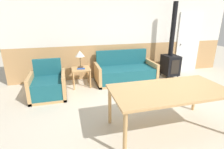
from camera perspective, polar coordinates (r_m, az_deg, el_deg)
The scene contains 10 objects.
ground_plane at distance 3.81m, azimuth 17.73°, elevation -12.58°, with size 16.00×16.00×0.00m, color beige.
wall_back at distance 5.68m, azimuth 4.69°, elevation 12.89°, with size 7.20×0.06×2.70m.
couch at distance 5.32m, azimuth 4.29°, elevation 0.58°, with size 1.79×0.87×0.91m.
armchair at distance 4.58m, azimuth -20.10°, elevation -3.65°, with size 0.84×0.85×0.88m.
side_table at distance 4.96m, azimuth -10.08°, elevation 1.03°, with size 0.51×0.51×0.54m.
table_lamp at distance 4.92m, azimuth -10.47°, elevation 6.50°, with size 0.26×0.26×0.47m.
book_stack at distance 4.84m, azimuth -10.06°, elevation 1.88°, with size 0.22×0.14×0.02m.
dining_table at distance 3.09m, azimuth 18.18°, elevation -5.68°, with size 1.96×0.98×0.76m.
wood_stove at distance 5.91m, azimuth 18.60°, elevation 4.87°, with size 0.45×0.55×2.32m.
entry_door at distance 6.79m, azimuth 23.62°, elevation 9.53°, with size 0.89×0.09×2.03m.
Camera 1 is at (-1.89, -2.69, 1.93)m, focal length 28.00 mm.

